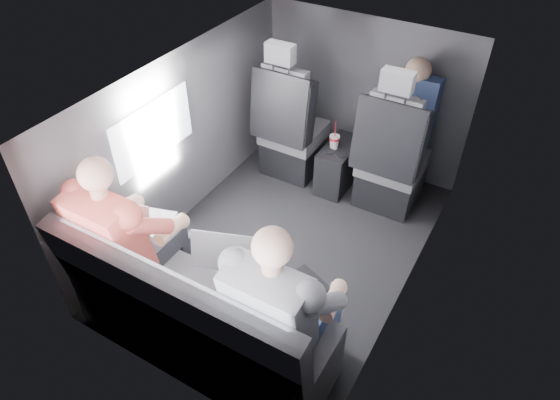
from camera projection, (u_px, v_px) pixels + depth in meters
The scene contains 19 objects.
floor at pixel (288, 245), 3.80m from camera, with size 2.60×2.60×0.00m, color black.
ceiling at pixel (290, 83), 2.94m from camera, with size 2.60×2.60×0.00m, color #B2B2AD.
panel_left at pixel (184, 138), 3.72m from camera, with size 0.02×2.60×1.35m, color #56565B.
panel_right at pixel (418, 219), 3.02m from camera, with size 0.02×2.60×1.35m, color #56565B.
panel_front at pixel (364, 95), 4.23m from camera, with size 1.80×0.02×1.35m, color #56565B.
panel_back at pixel (162, 309), 2.51m from camera, with size 1.80×0.02×1.35m, color #56565B.
side_window at pixel (154, 132), 3.37m from camera, with size 0.02×0.75×0.42m, color white.
seatbelt at pixel (390, 131), 3.56m from camera, with size 0.05×0.01×0.65m, color black.
front_seat_left at pixel (291, 134), 4.28m from camera, with size 0.52×0.58×1.26m.
front_seat_right at pixel (390, 164), 3.93m from camera, with size 0.52×0.58×1.26m.
center_console at pixel (339, 166), 4.26m from camera, with size 0.24×0.48×0.41m.
rear_bench at pixel (199, 320), 2.90m from camera, with size 1.60×0.57×0.92m.
soda_cup at pixel (334, 141), 4.07m from camera, with size 0.08×0.08×0.25m.
laptop_white at pixel (137, 221), 3.07m from camera, with size 0.40×0.41×0.26m.
laptop_silver at pixel (232, 251), 2.87m from camera, with size 0.41×0.42×0.25m.
laptop_black at pixel (304, 292), 2.65m from camera, with size 0.37×0.38×0.23m.
passenger_rear_left at pixel (129, 236), 2.96m from camera, with size 0.53×0.64×1.26m.
passenger_rear_right at pixel (284, 308), 2.55m from camera, with size 0.53×0.64×1.27m.
passenger_front_right at pixel (410, 112), 3.87m from camera, with size 0.38×0.38×0.76m.
Camera 1 is at (1.30, -2.36, 2.70)m, focal length 32.00 mm.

